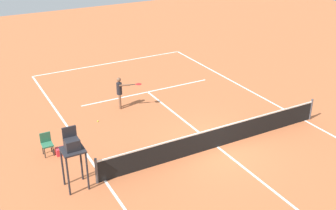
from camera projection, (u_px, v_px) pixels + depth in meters
name	position (u px, v px, depth m)	size (l,w,h in m)	color
ground_plane	(217.00, 147.00, 17.80)	(60.00, 60.00, 0.00)	#B76038
court_lines	(217.00, 147.00, 17.80)	(10.36, 24.76, 0.01)	white
tennis_net	(218.00, 137.00, 17.59)	(10.96, 0.10, 1.07)	#4C4C51
player_serving	(120.00, 90.00, 20.89)	(1.20, 0.87, 1.68)	brown
tennis_ball	(98.00, 121.00, 19.89)	(0.07, 0.07, 0.07)	#CCE033
umpire_chair	(72.00, 149.00, 14.56)	(0.80, 0.80, 2.41)	#232328
courtside_chair_mid	(47.00, 143.00, 17.05)	(0.44, 0.46, 0.95)	#262626
equipment_bag	(65.00, 150.00, 17.28)	(0.76, 0.32, 0.30)	red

